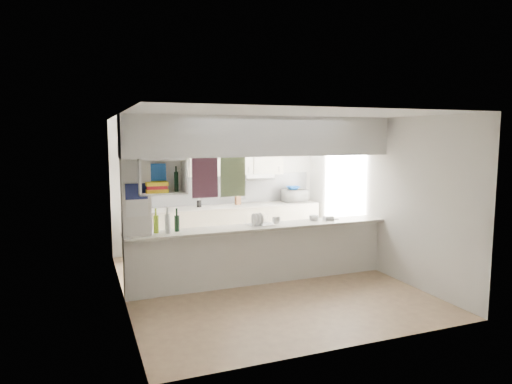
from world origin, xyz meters
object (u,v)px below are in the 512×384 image
dish_rack (259,220)px  wine_bottles (162,224)px  microwave (295,196)px  bowl (293,188)px

dish_rack → wine_bottles: size_ratio=0.79×
microwave → dish_rack: microwave is taller
bowl → wine_bottles: bearing=-145.7°
bowl → dish_rack: size_ratio=0.66×
microwave → wine_bottles: bearing=34.7°
dish_rack → bowl: bearing=44.7°
dish_rack → wine_bottles: wine_bottles is taller
microwave → dish_rack: size_ratio=1.15×
microwave → wine_bottles: size_ratio=0.91×
bowl → wine_bottles: wine_bottles is taller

